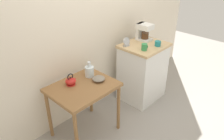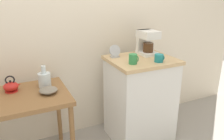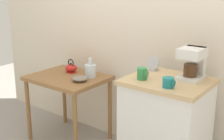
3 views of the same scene
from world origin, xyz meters
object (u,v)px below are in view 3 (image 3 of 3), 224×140
(glass_carafe_vase, at_px, (90,71))
(mug_tall_green, at_px, (142,74))
(teakettle, at_px, (71,68))
(coffee_maker, at_px, (192,62))
(bowl_stoneware, at_px, (80,78))
(table_clock, at_px, (153,64))
(mug_dark_teal, at_px, (168,83))

(glass_carafe_vase, height_order, mug_tall_green, mug_tall_green)
(teakettle, xyz_separation_m, coffee_maker, (1.40, -0.04, 0.29))
(coffee_maker, bearing_deg, bowl_stoneware, -172.61)
(coffee_maker, distance_m, table_clock, 0.38)
(bowl_stoneware, height_order, mug_dark_teal, mug_dark_teal)
(teakettle, height_order, mug_tall_green, mug_tall_green)
(glass_carafe_vase, distance_m, mug_tall_green, 0.85)
(teakettle, xyz_separation_m, mug_tall_green, (1.08, -0.29, 0.20))
(mug_dark_teal, height_order, table_clock, table_clock)
(bowl_stoneware, xyz_separation_m, teakettle, (-0.29, 0.18, 0.02))
(glass_carafe_vase, bearing_deg, bowl_stoneware, -89.62)
(bowl_stoneware, height_order, mug_tall_green, mug_tall_green)
(teakettle, xyz_separation_m, glass_carafe_vase, (0.29, -0.01, 0.02))
(table_clock, bearing_deg, mug_dark_teal, -45.83)
(mug_tall_green, xyz_separation_m, table_clock, (-0.06, 0.28, 0.01))
(coffee_maker, bearing_deg, mug_tall_green, -141.28)
(teakettle, height_order, mug_dark_teal, mug_dark_teal)
(coffee_maker, bearing_deg, glass_carafe_vase, 178.78)
(glass_carafe_vase, bearing_deg, mug_dark_teal, -17.32)
(coffee_maker, height_order, mug_dark_teal, coffee_maker)
(coffee_maker, xyz_separation_m, mug_tall_green, (-0.31, -0.25, -0.09))
(mug_tall_green, height_order, table_clock, table_clock)
(teakettle, relative_size, table_clock, 1.20)
(coffee_maker, relative_size, table_clock, 1.98)
(glass_carafe_vase, bearing_deg, mug_tall_green, -19.22)
(bowl_stoneware, height_order, coffee_maker, coffee_maker)
(mug_dark_teal, bearing_deg, coffee_maker, 79.97)
(mug_dark_teal, bearing_deg, table_clock, 134.17)
(teakettle, height_order, glass_carafe_vase, glass_carafe_vase)
(bowl_stoneware, xyz_separation_m, glass_carafe_vase, (-0.00, 0.17, 0.04))
(table_clock, bearing_deg, mug_tall_green, -77.95)
(mug_tall_green, bearing_deg, bowl_stoneware, 172.14)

